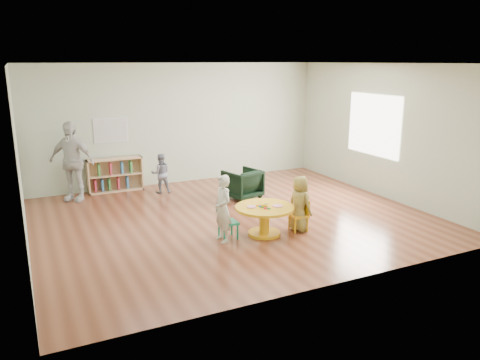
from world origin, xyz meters
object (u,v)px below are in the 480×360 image
Objects in this scene: activity_table at (265,215)px; toddler at (161,173)px; kid_chair_left at (226,222)px; bookshelf at (114,175)px; kid_chair_right at (301,214)px; adult_caretaker at (72,161)px; child_left at (223,209)px; armchair at (242,184)px; child_right at (300,204)px.

toddler is at bearing 104.33° from activity_table.
toddler is at bearing -176.60° from kid_chair_left.
toddler is (0.90, -0.61, 0.07)m from bookshelf.
adult_caretaker reaches higher than kid_chair_right.
child_left reaches higher than kid_chair_left.
kid_chair_left is 3.15m from toddler.
armchair is 0.78× the size of toddler.
kid_chair_left is 3.91m from bookshelf.
bookshelf is 1.09m from toddler.
activity_table is 1.44× the size of armchair.
armchair is at bearing 143.45° from child_left.
armchair is at bearing 11.89° from adult_caretaker.
armchair reaches higher than activity_table.
child_left is at bearing 177.25° from activity_table.
bookshelf is (-1.07, 3.76, 0.07)m from kid_chair_left.
bookshelf reaches higher than armchair.
kid_chair_right is 4.61m from bookshelf.
child_left is 0.66× the size of adult_caretaker.
adult_caretaker is (-2.64, 3.50, 0.49)m from activity_table.
bookshelf is 1.75× the size of armchair.
adult_caretaker is (-3.30, 3.58, 0.54)m from kid_chair_right.
armchair is (2.33, -1.77, -0.05)m from bookshelf.
kid_chair_right is 2.18m from armchair.
activity_table is at bearing 58.33° from armchair.
kid_chair_right is 0.33× the size of adult_caretaker.
armchair is (-0.06, 2.18, 0.02)m from kid_chair_right.
activity_table is at bearing 115.73° from toddler.
armchair is at bearing 147.80° from kid_chair_left.
kid_chair_right is (0.66, -0.08, -0.05)m from activity_table.
kid_chair_right is (1.32, -0.19, 0.00)m from kid_chair_left.
adult_caretaker is (-1.89, 3.46, 0.28)m from child_left.
child_right is at bearing 81.63° from child_left.
child_left is (-0.75, 0.04, 0.21)m from activity_table.
bookshelf is 0.72× the size of adult_caretaker.
toddler is 1.87m from adult_caretaker.
child_right is at bearing 125.05° from toddler.
bookshelf is at bearing 114.09° from activity_table.
kid_chair_left is 0.62× the size of toddler.
bookshelf is 1.24× the size of child_right.
child_right is (0.03, -2.18, 0.17)m from armchair.
kid_chair_left is 2.36m from armchair.
adult_caretaker reaches higher than kid_chair_left.
kid_chair_left is 0.56× the size of child_right.
bookshelf is at bearing -168.90° from child_left.
toddler is at bearing 27.58° from adult_caretaker.
toddler is (-0.09, 3.22, -0.11)m from child_left.
child_left is at bearing -75.60° from bookshelf.
child_right is (1.38, -0.12, -0.07)m from child_left.
adult_caretaker is at bearing -149.43° from kid_chair_left.
bookshelf is at bearing -52.74° from armchair.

